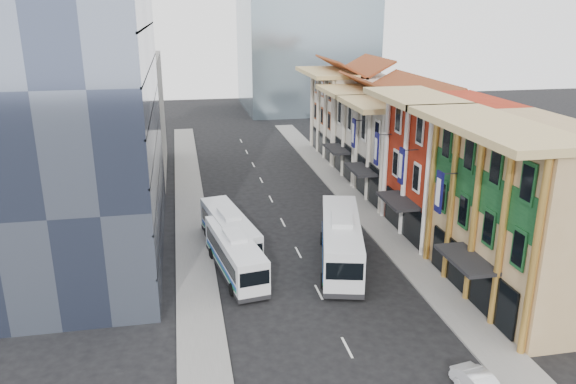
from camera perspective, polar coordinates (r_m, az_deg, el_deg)
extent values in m
plane|color=black|center=(34.16, 6.52, -16.33)|extent=(200.00, 200.00, 0.00)
cube|color=slate|center=(55.22, 8.18, -2.39)|extent=(3.00, 90.00, 0.15)
cube|color=slate|center=(52.38, -9.73, -3.63)|extent=(3.00, 90.00, 0.15)
cube|color=tan|center=(41.38, 23.53, -2.14)|extent=(8.00, 14.00, 12.00)
cube|color=#A22712|center=(51.17, 16.14, 2.38)|extent=(8.00, 10.00, 12.00)
cube|color=beige|center=(59.72, 12.00, 3.92)|extent=(8.00, 9.00, 10.00)
cube|color=beige|center=(67.86, 9.09, 5.78)|extent=(8.00, 9.00, 10.00)
cube|color=beige|center=(77.52, 6.47, 7.80)|extent=(8.00, 12.00, 11.00)
cube|color=#3C4660|center=(46.62, -21.32, 11.69)|extent=(12.00, 26.00, 30.00)
cube|color=gray|center=(70.17, -16.72, 7.32)|extent=(10.00, 18.00, 14.00)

